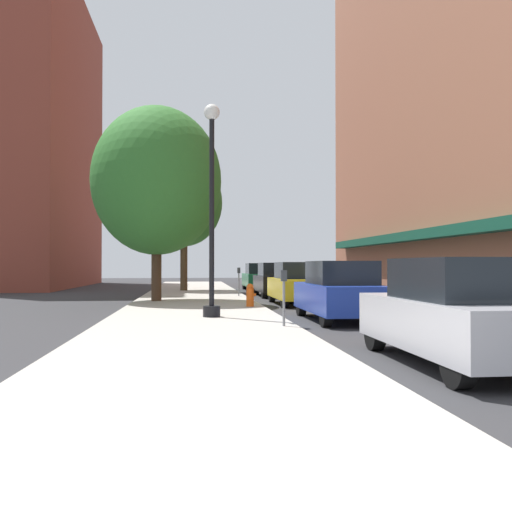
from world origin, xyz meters
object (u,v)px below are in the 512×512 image
object	(u,v)px
fire_hydrant	(250,295)
tree_near	(184,203)
car_silver	(458,313)
car_black	(276,280)
parking_meter_far	(284,291)
car_yellow	(298,284)
tree_mid	(157,181)
car_green	(260,277)
parking_meter_near	(239,278)
car_blue	(340,292)
lamppost	(212,205)

from	to	relation	value
fire_hydrant	tree_near	world-z (taller)	tree_near
car_silver	car_black	size ratio (longest dim) A/B	1.00
fire_hydrant	parking_meter_far	size ratio (longest dim) A/B	0.60
parking_meter_far	car_yellow	world-z (taller)	car_yellow
tree_near	tree_mid	size ratio (longest dim) A/B	0.96
tree_near	car_yellow	size ratio (longest dim) A/B	1.73
fire_hydrant	car_green	world-z (taller)	car_green
tree_near	car_silver	xyz separation A→B (m)	(4.56, -23.51, -4.25)
parking_meter_near	tree_near	world-z (taller)	tree_near
parking_meter_far	car_black	bearing A→B (deg)	82.18
car_blue	car_yellow	xyz separation A→B (m)	(0.00, 6.30, 0.00)
tree_near	car_silver	world-z (taller)	tree_near
fire_hydrant	car_yellow	world-z (taller)	car_yellow
lamppost	car_yellow	world-z (taller)	lamppost
car_yellow	car_black	distance (m)	5.68
lamppost	fire_hydrant	bearing A→B (deg)	68.55
fire_hydrant	parking_meter_near	size ratio (longest dim) A/B	0.60
lamppost	car_black	world-z (taller)	lamppost
parking_meter_near	car_black	distance (m)	2.42
tree_near	car_green	size ratio (longest dim) A/B	1.73
fire_hydrant	car_blue	size ratio (longest dim) A/B	0.18
fire_hydrant	parking_meter_far	world-z (taller)	parking_meter_far
car_black	parking_meter_far	bearing A→B (deg)	-97.94
car_silver	car_black	world-z (taller)	same
car_black	lamppost	bearing A→B (deg)	-107.05
car_green	tree_mid	bearing A→B (deg)	-114.23
car_silver	car_yellow	distance (m)	13.25
lamppost	parking_meter_near	bearing A→B (deg)	81.11
car_silver	parking_meter_near	bearing A→B (deg)	95.56
fire_hydrant	tree_mid	size ratio (longest dim) A/B	0.10
car_yellow	parking_meter_near	bearing A→B (deg)	113.53
lamppost	car_silver	world-z (taller)	lamppost
car_yellow	tree_near	bearing A→B (deg)	112.89
parking_meter_near	car_blue	size ratio (longest dim) A/B	0.30
tree_near	fire_hydrant	bearing A→B (deg)	-78.92
tree_mid	car_green	world-z (taller)	tree_mid
tree_mid	car_black	xyz separation A→B (m)	(5.51, 4.53, -4.11)
car_silver	car_blue	bearing A→B (deg)	89.21
car_black	parking_meter_near	bearing A→B (deg)	-144.01
car_green	car_black	bearing A→B (deg)	-88.17
car_blue	car_green	distance (m)	18.71
car_yellow	car_green	bearing A→B (deg)	88.92
tree_mid	car_blue	xyz separation A→B (m)	(5.51, -7.44, -4.11)
parking_meter_near	car_silver	bearing A→B (deg)	-83.65
tree_mid	lamppost	bearing A→B (deg)	-74.67
lamppost	car_green	world-z (taller)	lamppost
tree_near	car_blue	size ratio (longest dim) A/B	1.73
tree_near	car_black	xyz separation A→B (m)	(4.56, -4.58, -4.25)
tree_near	car_yellow	world-z (taller)	tree_near
parking_meter_near	car_blue	xyz separation A→B (m)	(1.95, -10.55, -0.14)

